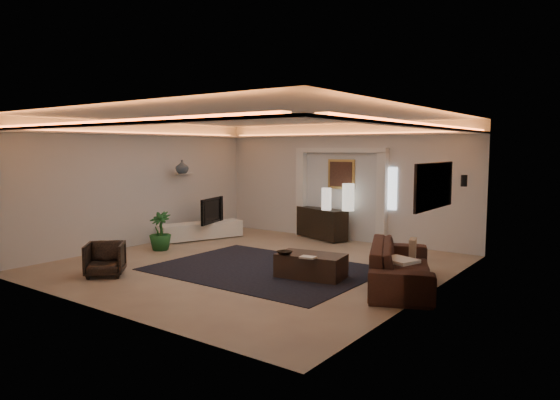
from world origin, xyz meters
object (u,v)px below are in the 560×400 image
Objects in this scene: console at (322,223)px; coffee_table at (311,266)px; armchair at (105,259)px; sofa at (401,265)px.

console reaches higher than coffee_table.
coffee_table is at bearing -10.69° from armchair.
console is 3.92m from coffee_table.
console is 4.56m from sofa.
armchair is at bearing -82.69° from console.
console is at bearing 32.95° from armchair.
armchair is (-4.59, -2.49, -0.06)m from sofa.
armchair is at bearing 95.09° from sofa.
coffee_table is (-1.52, -0.40, -0.16)m from sofa.
console reaches higher than sofa.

